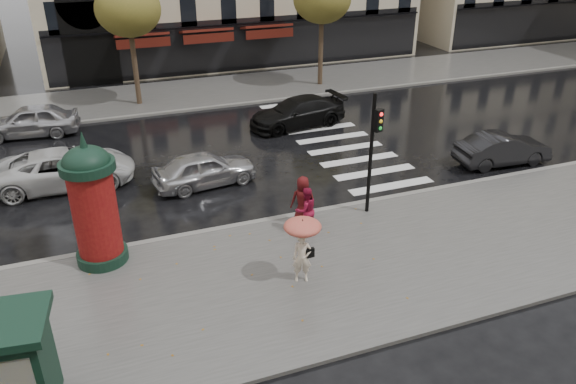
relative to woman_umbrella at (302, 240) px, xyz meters
name	(u,v)px	position (x,y,z in m)	size (l,w,h in m)	color
ground	(285,271)	(-0.25, 0.75, -1.47)	(160.00, 160.00, 0.00)	black
near_sidewalk	(291,278)	(-0.25, 0.25, -1.41)	(90.00, 7.00, 0.12)	#474744
far_sidewalk	(172,95)	(-0.25, 19.75, -1.41)	(90.00, 6.00, 0.12)	#474744
near_kerb	(255,223)	(-0.25, 3.75, -1.40)	(90.00, 0.25, 0.14)	slate
far_kerb	(182,111)	(-0.25, 16.75, -1.40)	(90.00, 0.25, 0.14)	slate
zebra_crossing	(332,138)	(5.75, 10.35, -1.47)	(3.60, 11.75, 0.01)	silver
tree_far_left	(128,9)	(-2.25, 18.75, 3.69)	(3.40, 3.40, 6.64)	#38281C
woman_umbrella	(302,240)	(0.00, 0.00, 0.00)	(1.07, 1.07, 2.05)	#F4E2C9
woman_red	(306,210)	(1.16, 2.57, -0.56)	(0.78, 0.60, 1.60)	maroon
man_burgundy	(303,200)	(1.28, 3.11, -0.49)	(0.84, 0.55, 1.73)	#4D0F11
morris_column	(93,202)	(-5.36, 3.15, 0.68)	(1.58, 1.58, 4.24)	black
traffic_light	(373,143)	(3.78, 2.99, 1.29)	(0.32, 0.43, 4.36)	black
newsstand	(6,366)	(-7.52, -2.25, -0.11)	(2.19, 1.92, 2.41)	black
car_silver	(204,169)	(-1.13, 7.47, -0.78)	(1.64, 4.07, 1.39)	#B9BABE
car_darkgrey	(503,149)	(11.26, 5.03, -0.80)	(1.43, 4.09, 1.35)	black
car_white	(65,168)	(-6.26, 9.35, -0.74)	(2.45, 5.32, 1.48)	silver
car_black	(297,112)	(4.76, 12.48, -0.75)	(2.02, 4.96, 1.44)	black
car_far_silver	(30,121)	(-7.71, 15.75, -0.71)	(1.80, 4.47, 1.52)	#A9A9AE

